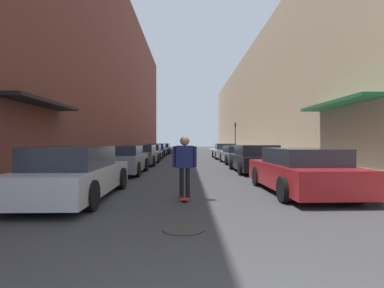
% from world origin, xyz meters
% --- Properties ---
extents(ground, '(122.98, 122.98, 0.00)m').
position_xyz_m(ground, '(0.00, 22.36, 0.00)').
color(ground, '#38383A').
extents(curb_strip_left, '(1.80, 55.90, 0.12)m').
position_xyz_m(curb_strip_left, '(-5.05, 27.95, 0.06)').
color(curb_strip_left, gray).
rests_on(curb_strip_left, ground).
extents(curb_strip_right, '(1.80, 55.90, 0.12)m').
position_xyz_m(curb_strip_right, '(5.05, 27.95, 0.06)').
color(curb_strip_right, gray).
rests_on(curb_strip_right, ground).
extents(building_row_left, '(4.90, 55.90, 15.93)m').
position_xyz_m(building_row_left, '(-7.95, 27.95, 7.97)').
color(building_row_left, brown).
rests_on(building_row_left, ground).
extents(building_row_right, '(4.90, 55.90, 10.59)m').
position_xyz_m(building_row_right, '(7.95, 27.95, 5.30)').
color(building_row_right, tan).
rests_on(building_row_right, ground).
extents(parked_car_left_0, '(1.93, 4.75, 1.34)m').
position_xyz_m(parked_car_left_0, '(-3.06, 6.26, 0.64)').
color(parked_car_left_0, '#B7B7BC').
rests_on(parked_car_left_0, ground).
extents(parked_car_left_1, '(1.85, 4.16, 1.28)m').
position_xyz_m(parked_car_left_1, '(-3.04, 12.11, 0.63)').
color(parked_car_left_1, gray).
rests_on(parked_car_left_1, ground).
extents(parked_car_left_2, '(1.97, 4.58, 1.26)m').
position_xyz_m(parked_car_left_2, '(-3.03, 17.40, 0.62)').
color(parked_car_left_2, '#515459').
rests_on(parked_car_left_2, ground).
extents(parked_car_left_3, '(1.90, 4.15, 1.21)m').
position_xyz_m(parked_car_left_3, '(-3.10, 22.71, 0.58)').
color(parked_car_left_3, '#515459').
rests_on(parked_car_left_3, ground).
extents(parked_car_left_4, '(1.90, 4.67, 1.25)m').
position_xyz_m(parked_car_left_4, '(-3.14, 28.30, 0.62)').
color(parked_car_left_4, navy).
rests_on(parked_car_left_4, ground).
extents(parked_car_left_5, '(1.93, 4.82, 1.24)m').
position_xyz_m(parked_car_left_5, '(-3.00, 33.68, 0.61)').
color(parked_car_left_5, black).
rests_on(parked_car_left_5, ground).
extents(parked_car_right_0, '(2.02, 4.48, 1.27)m').
position_xyz_m(parked_car_right_0, '(3.05, 6.96, 0.62)').
color(parked_car_right_0, maroon).
rests_on(parked_car_right_0, ground).
extents(parked_car_right_1, '(2.03, 4.33, 1.30)m').
position_xyz_m(parked_car_right_1, '(3.09, 12.74, 0.62)').
color(parked_car_right_1, black).
rests_on(parked_car_right_1, ground).
extents(parked_car_right_2, '(1.85, 4.64, 1.17)m').
position_xyz_m(parked_car_right_2, '(3.15, 18.44, 0.57)').
color(parked_car_right_2, gray).
rests_on(parked_car_right_2, ground).
extents(parked_car_right_3, '(1.95, 4.47, 1.29)m').
position_xyz_m(parked_car_right_3, '(3.11, 24.14, 0.62)').
color(parked_car_right_3, silver).
rests_on(parked_car_right_3, ground).
extents(skateboarder, '(0.61, 0.78, 1.59)m').
position_xyz_m(skateboarder, '(-0.23, 6.04, 0.98)').
color(skateboarder, '#B2231E').
rests_on(skateboarder, ground).
extents(manhole_cover, '(0.70, 0.70, 0.02)m').
position_xyz_m(manhole_cover, '(-0.24, 3.49, 0.01)').
color(manhole_cover, '#332D28').
rests_on(manhole_cover, ground).
extents(traffic_light, '(0.16, 0.22, 3.32)m').
position_xyz_m(traffic_light, '(4.89, 29.55, 2.18)').
color(traffic_light, '#2D2D2D').
rests_on(traffic_light, curb_strip_right).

